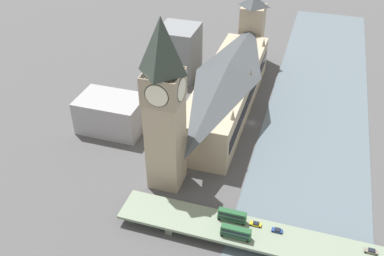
% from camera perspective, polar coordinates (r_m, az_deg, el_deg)
% --- Properties ---
extents(ground_plane, '(600.00, 600.00, 0.00)m').
position_cam_1_polar(ground_plane, '(231.35, 7.92, 0.72)').
color(ground_plane, '#4C4C4F').
extents(river_water, '(54.00, 360.00, 0.30)m').
position_cam_1_polar(river_water, '(229.87, 16.00, -0.67)').
color(river_water, slate).
rests_on(river_water, ground_plane).
extents(parliament_hall, '(25.81, 107.81, 29.15)m').
position_cam_1_polar(parliament_hall, '(232.69, 4.79, 5.38)').
color(parliament_hall, tan).
rests_on(parliament_hall, ground_plane).
extents(clock_tower, '(14.98, 14.98, 76.45)m').
position_cam_1_polar(clock_tower, '(168.92, -3.73, 3.13)').
color(clock_tower, tan).
rests_on(clock_tower, ground_plane).
extents(victoria_tower, '(14.70, 14.70, 48.37)m').
position_cam_1_polar(victoria_tower, '(287.23, 7.97, 12.88)').
color(victoria_tower, tan).
rests_on(victoria_tower, ground_plane).
extents(road_bridge, '(139.99, 15.52, 4.99)m').
position_cam_1_polar(road_bridge, '(167.40, 14.16, -14.95)').
color(road_bridge, '#5D6A59').
rests_on(road_bridge, ground_plane).
extents(double_decker_bus_lead, '(11.08, 2.52, 4.91)m').
position_cam_1_polar(double_decker_bus_lead, '(168.10, 5.36, -11.55)').
color(double_decker_bus_lead, '#235B33').
rests_on(double_decker_bus_lead, road_bridge).
extents(double_decker_bus_rear, '(11.41, 2.66, 4.74)m').
position_cam_1_polar(double_decker_bus_rear, '(162.83, 5.86, -13.63)').
color(double_decker_bus_rear, '#235B33').
rests_on(double_decker_bus_rear, road_bridge).
extents(car_northbound_lead, '(4.10, 1.93, 1.28)m').
position_cam_1_polar(car_northbound_lead, '(168.30, 11.29, -13.22)').
color(car_northbound_lead, navy).
rests_on(car_northbound_lead, road_bridge).
extents(car_northbound_mid, '(4.61, 1.84, 1.44)m').
position_cam_1_polar(car_northbound_mid, '(171.34, 22.77, -14.89)').
color(car_northbound_mid, slate).
rests_on(car_northbound_mid, road_bridge).
extents(car_northbound_tail, '(4.44, 1.77, 1.44)m').
position_cam_1_polar(car_northbound_tail, '(168.93, 8.49, -12.54)').
color(car_northbound_tail, gold).
rests_on(car_northbound_tail, road_bridge).
extents(city_block_west, '(22.91, 25.22, 31.82)m').
position_cam_1_polar(city_block_west, '(268.74, -1.75, 10.13)').
color(city_block_west, slate).
rests_on(city_block_west, ground_plane).
extents(city_block_center, '(32.84, 22.16, 17.92)m').
position_cam_1_polar(city_block_center, '(223.92, -10.69, 1.88)').
color(city_block_center, '#939399').
rests_on(city_block_center, ground_plane).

